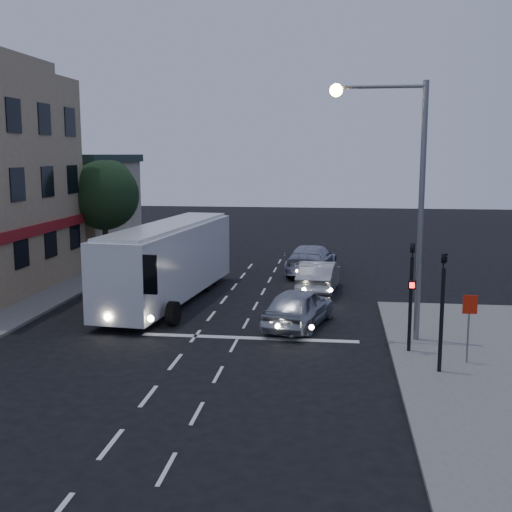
# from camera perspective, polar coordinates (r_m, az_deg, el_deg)

# --- Properties ---
(ground) EXTENTS (120.00, 120.00, 0.00)m
(ground) POSITION_cam_1_polar(r_m,az_deg,el_deg) (22.15, -6.54, -8.52)
(ground) COLOR black
(road_markings) EXTENTS (8.00, 30.55, 0.01)m
(road_markings) POSITION_cam_1_polar(r_m,az_deg,el_deg) (25.01, -1.85, -6.39)
(road_markings) COLOR silver
(road_markings) RESTS_ON ground
(tour_bus) EXTENTS (3.61, 11.82, 3.57)m
(tour_bus) POSITION_cam_1_polar(r_m,az_deg,el_deg) (29.28, -7.73, -0.34)
(tour_bus) COLOR white
(tour_bus) RESTS_ON ground
(car_suv) EXTENTS (2.92, 4.89, 1.56)m
(car_suv) POSITION_cam_1_polar(r_m,az_deg,el_deg) (25.04, 3.82, -4.56)
(car_suv) COLOR #9EA2AE
(car_suv) RESTS_ON ground
(car_sedan_a) EXTENTS (2.09, 4.83, 1.55)m
(car_sedan_a) POSITION_cam_1_polar(r_m,az_deg,el_deg) (31.26, 5.62, -1.85)
(car_sedan_a) COLOR #ABABAB
(car_sedan_a) RESTS_ON ground
(car_sedan_b) EXTENTS (3.02, 5.84, 1.62)m
(car_sedan_b) POSITION_cam_1_polar(r_m,az_deg,el_deg) (36.18, 4.94, -0.28)
(car_sedan_b) COLOR #A0A2B7
(car_sedan_b) RESTS_ON ground
(traffic_signal_main) EXTENTS (0.25, 0.35, 4.10)m
(traffic_signal_main) POSITION_cam_1_polar(r_m,az_deg,el_deg) (21.83, 13.64, -2.42)
(traffic_signal_main) COLOR black
(traffic_signal_main) RESTS_ON sidewalk_near
(traffic_signal_side) EXTENTS (0.18, 0.15, 4.10)m
(traffic_signal_side) POSITION_cam_1_polar(r_m,az_deg,el_deg) (20.01, 16.25, -3.57)
(traffic_signal_side) COLOR black
(traffic_signal_side) RESTS_ON sidewalk_near
(regulatory_sign) EXTENTS (0.45, 0.12, 2.20)m
(regulatory_sign) POSITION_cam_1_polar(r_m,az_deg,el_deg) (21.30, 18.42, -5.20)
(regulatory_sign) COLOR slate
(regulatory_sign) RESTS_ON sidewalk_near
(streetlight) EXTENTS (3.32, 0.44, 9.00)m
(streetlight) POSITION_cam_1_polar(r_m,az_deg,el_deg) (22.82, 12.92, 6.48)
(streetlight) COLOR slate
(streetlight) RESTS_ON sidewalk_near
(low_building_north) EXTENTS (9.40, 9.40, 6.50)m
(low_building_north) POSITION_cam_1_polar(r_m,az_deg,el_deg) (44.68, -17.46, 4.45)
(low_building_north) COLOR gray
(low_building_north) RESTS_ON sidewalk_far
(street_tree) EXTENTS (4.00, 4.00, 6.20)m
(street_tree) POSITION_cam_1_polar(r_m,az_deg,el_deg) (37.99, -13.37, 5.55)
(street_tree) COLOR black
(street_tree) RESTS_ON sidewalk_far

